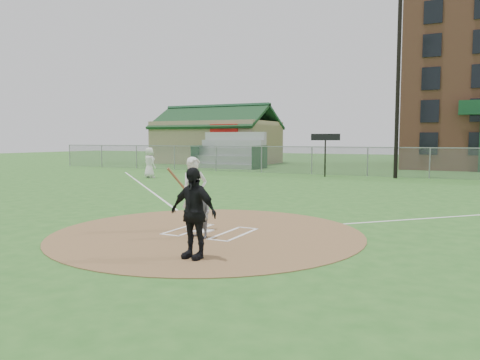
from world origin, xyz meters
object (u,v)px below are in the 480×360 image
at_px(catcher, 201,214).
at_px(umpire, 193,213).
at_px(ondeck_player, 149,163).
at_px(batter_at_plate, 195,194).
at_px(home_plate, 203,231).

xyz_separation_m(catcher, umpire, (0.90, -1.79, 0.34)).
bearing_deg(ondeck_player, batter_at_plate, 150.80).
relative_size(umpire, ondeck_player, 0.97).
bearing_deg(catcher, batter_at_plate, 151.52).
relative_size(ondeck_player, batter_at_plate, 0.98).
distance_m(ondeck_player, batter_at_plate, 18.55).
xyz_separation_m(catcher, ondeck_player, (-12.86, 14.86, 0.36)).
xyz_separation_m(home_plate, catcher, (0.40, -0.78, 0.62)).
xyz_separation_m(ondeck_player, batter_at_plate, (12.15, -14.01, 0.04)).
bearing_deg(umpire, batter_at_plate, 126.10).
height_order(catcher, ondeck_player, ondeck_player).
bearing_deg(ondeck_player, home_plate, 151.35).
xyz_separation_m(catcher, batter_at_plate, (-0.70, 0.85, 0.39)).
distance_m(home_plate, catcher, 1.07).
height_order(umpire, ondeck_player, ondeck_player).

